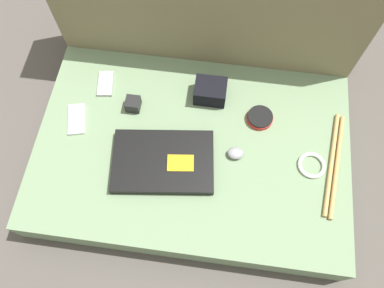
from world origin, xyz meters
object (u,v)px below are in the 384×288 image
charger_brick (133,104)px  computer_mouse (235,153)px  speaker_puck (260,118)px  phone_silver (106,84)px  laptop (163,161)px  camera_pouch (210,91)px  phone_black (77,119)px

charger_brick → computer_mouse: bearing=-20.0°
speaker_puck → phone_silver: (-0.60, 0.07, -0.01)m
charger_brick → speaker_puck: bearing=1.4°
computer_mouse → speaker_puck: (0.08, 0.15, -0.00)m
computer_mouse → charger_brick: charger_brick is taller
laptop → charger_brick: 0.25m
computer_mouse → camera_pouch: camera_pouch is taller
camera_pouch → phone_black: bearing=-160.6°
laptop → computer_mouse: laptop is taller
phone_black → camera_pouch: camera_pouch is taller
speaker_puck → charger_brick: bearing=-178.6°
phone_black → camera_pouch: bearing=4.9°
phone_silver → phone_black: bearing=-120.9°
speaker_puck → charger_brick: charger_brick is taller
phone_silver → charger_brick: (0.13, -0.08, 0.02)m
speaker_puck → phone_black: speaker_puck is taller
laptop → camera_pouch: size_ratio=3.18×
charger_brick → laptop: bearing=-54.6°
phone_silver → phone_black: (-0.07, -0.16, -0.00)m
speaker_puck → phone_black: size_ratio=0.72×
speaker_puck → camera_pouch: size_ratio=0.82×
phone_silver → charger_brick: bearing=-41.0°
phone_black → charger_brick: size_ratio=2.53×
laptop → camera_pouch: camera_pouch is taller
charger_brick → camera_pouch: bearing=17.1°
phone_silver → charger_brick: size_ratio=2.16×
phone_black → computer_mouse: bearing=-20.3°
laptop → speaker_puck: bearing=27.3°
computer_mouse → phone_silver: (-0.52, 0.23, -0.01)m
camera_pouch → laptop: bearing=-113.9°
laptop → speaker_puck: (0.32, 0.22, -0.00)m
camera_pouch → phone_silver: bearing=-179.7°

